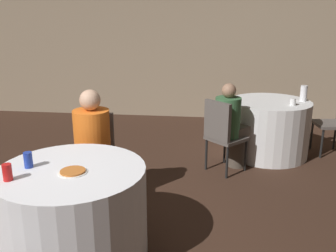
{
  "coord_description": "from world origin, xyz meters",
  "views": [
    {
      "loc": [
        1.13,
        -2.44,
        1.9
      ],
      "look_at": [
        0.73,
        0.94,
        0.85
      ],
      "focal_mm": 40.0,
      "sensor_mm": 36.0,
      "label": 1
    }
  ],
  "objects": [
    {
      "name": "table_far",
      "position": [
        1.92,
        2.55,
        0.38
      ],
      "size": [
        1.07,
        1.07,
        0.75
      ],
      "color": "white",
      "rests_on": "ground_plane"
    },
    {
      "name": "chair_near_north",
      "position": [
        -0.04,
        1.05,
        0.54
      ],
      "size": [
        0.45,
        0.45,
        0.9
      ],
      "rotation": [
        0.0,
        0.0,
        -3.01
      ],
      "color": "#59514C",
      "rests_on": "ground_plane"
    },
    {
      "name": "table_near",
      "position": [
        0.09,
        0.07,
        0.38
      ],
      "size": [
        1.14,
        1.14,
        0.75
      ],
      "color": "silver",
      "rests_on": "ground_plane"
    },
    {
      "name": "wall_back",
      "position": [
        0.0,
        4.38,
        1.4
      ],
      "size": [
        16.0,
        0.06,
        2.8
      ],
      "color": "gray",
      "rests_on": "ground_plane"
    },
    {
      "name": "soda_can_blue",
      "position": [
        -0.24,
        0.06,
        0.82
      ],
      "size": [
        0.07,
        0.07,
        0.12
      ],
      "color": "#1E38A5",
      "rests_on": "table_near"
    },
    {
      "name": "pizza_plate_near",
      "position": [
        0.13,
        0.01,
        0.76
      ],
      "size": [
        0.22,
        0.22,
        0.02
      ],
      "color": "white",
      "rests_on": "table_near"
    },
    {
      "name": "bottle_far",
      "position": [
        2.35,
        2.6,
        0.86
      ],
      "size": [
        0.09,
        0.09,
        0.21
      ],
      "color": "white",
      "rests_on": "table_far"
    },
    {
      "name": "soda_can_red",
      "position": [
        -0.27,
        -0.17,
        0.82
      ],
      "size": [
        0.07,
        0.07,
        0.12
      ],
      "color": "red",
      "rests_on": "table_near"
    },
    {
      "name": "cup_far",
      "position": [
        2.16,
        2.34,
        0.8
      ],
      "size": [
        0.07,
        0.07,
        0.09
      ],
      "color": "white",
      "rests_on": "table_far"
    },
    {
      "name": "chair_far_southwest",
      "position": [
        1.27,
        1.86,
        0.54
      ],
      "size": [
        0.57,
        0.57,
        0.9
      ],
      "rotation": [
        0.0,
        0.0,
        -0.76
      ],
      "color": "#59514C",
      "rests_on": "ground_plane"
    },
    {
      "name": "person_green_jacket",
      "position": [
        1.39,
        1.98,
        0.54
      ],
      "size": [
        0.44,
        0.45,
        1.1
      ],
      "rotation": [
        0.0,
        0.0,
        -0.76
      ],
      "color": "#4C4238",
      "rests_on": "ground_plane"
    },
    {
      "name": "person_orange_shirt",
      "position": [
        -0.01,
        0.89,
        0.61
      ],
      "size": [
        0.38,
        0.52,
        1.19
      ],
      "rotation": [
        0.0,
        0.0,
        -3.01
      ],
      "color": "#33384C",
      "rests_on": "ground_plane"
    }
  ]
}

